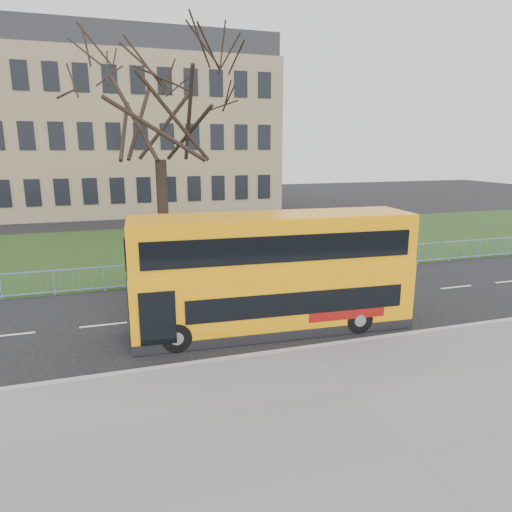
{
  "coord_description": "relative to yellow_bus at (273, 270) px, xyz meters",
  "views": [
    {
      "loc": [
        -5.35,
        -13.44,
        6.08
      ],
      "look_at": [
        -0.84,
        1.0,
        2.47
      ],
      "focal_mm": 32.0,
      "sensor_mm": 36.0,
      "label": 1
    }
  ],
  "objects": [
    {
      "name": "yellow_bus",
      "position": [
        0.0,
        0.0,
        0.0
      ],
      "size": [
        9.44,
        2.75,
        3.91
      ],
      "rotation": [
        0.0,
        0.0,
        -0.06
      ],
      "color": "#FF9D0A",
      "rests_on": "ground"
    },
    {
      "name": "civic_building",
      "position": [
        -4.57,
        34.61,
        4.9
      ],
      "size": [
        30.0,
        15.0,
        14.0
      ],
      "primitive_type": "cube",
      "color": "#8E745A",
      "rests_on": "ground"
    },
    {
      "name": "ground",
      "position": [
        0.43,
        -0.39,
        -2.1
      ],
      "size": [
        120.0,
        120.0,
        0.0
      ],
      "primitive_type": "plane",
      "color": "black",
      "rests_on": "ground"
    },
    {
      "name": "bare_tree",
      "position": [
        -2.57,
        9.61,
        4.43
      ],
      "size": [
        9.03,
        9.03,
        12.9
      ],
      "primitive_type": null,
      "color": "black",
      "rests_on": "grass_verge"
    },
    {
      "name": "kerb",
      "position": [
        0.43,
        -1.94,
        -2.03
      ],
      "size": [
        80.0,
        0.2,
        0.14
      ],
      "primitive_type": "cube",
      "color": "#969598",
      "rests_on": "ground"
    },
    {
      "name": "guard_railing",
      "position": [
        0.43,
        6.21,
        -1.55
      ],
      "size": [
        40.0,
        0.12,
        1.1
      ],
      "primitive_type": null,
      "color": "#789CD6",
      "rests_on": "ground"
    },
    {
      "name": "pavement",
      "position": [
        0.43,
        -7.14,
        -2.04
      ],
      "size": [
        80.0,
        10.5,
        0.12
      ],
      "primitive_type": "cube",
      "color": "slate",
      "rests_on": "ground"
    },
    {
      "name": "grass_verge",
      "position": [
        0.43,
        13.91,
        -2.06
      ],
      "size": [
        80.0,
        15.4,
        0.08
      ],
      "primitive_type": "cube",
      "color": "#223A15",
      "rests_on": "ground"
    }
  ]
}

